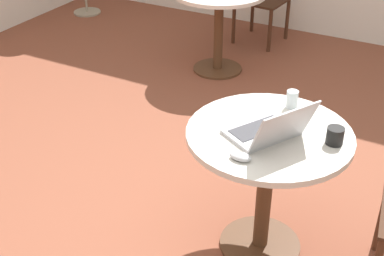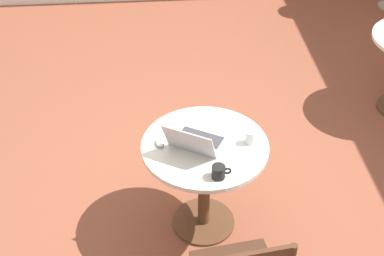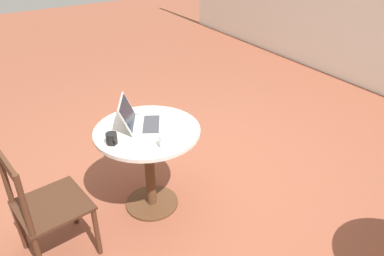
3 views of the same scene
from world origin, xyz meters
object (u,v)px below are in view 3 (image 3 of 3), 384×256
Objects in this scene: chair_near_front at (45,207)px; mouse at (135,112)px; drinking_glass at (164,141)px; laptop at (142,121)px; cafe_table_near at (148,148)px; mug at (112,139)px.

chair_near_front reaches higher than mouse.
chair_near_front is at bearing -102.07° from drinking_glass.
chair_near_front is at bearing -78.59° from laptop.
laptop reaches higher than chair_near_front.
chair_near_front reaches higher than drinking_glass.
cafe_table_near is 8.67× the size of drinking_glass.
laptop is (-0.16, 0.80, 0.33)m from chair_near_front.
mug is at bearing -44.84° from mouse.
drinking_glass is at bearing 51.08° from mug.
cafe_table_near is 0.83m from chair_near_front.
mug is (-0.06, 0.52, 0.32)m from chair_near_front.
laptop is at bearing 101.41° from chair_near_front.
cafe_table_near is at bearing 178.11° from drinking_glass.
chair_near_front is 0.88m from laptop.
mug is at bearing -69.30° from laptop.
mouse is 0.46m from mug.
chair_near_front reaches higher than cafe_table_near.
cafe_table_near is 0.22m from laptop.
mug is (0.05, -0.29, 0.21)m from cafe_table_near.
mug is (0.32, -0.32, 0.02)m from mouse.
mouse is at bearing 114.19° from chair_near_front.
laptop is at bearing -10.69° from mouse.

